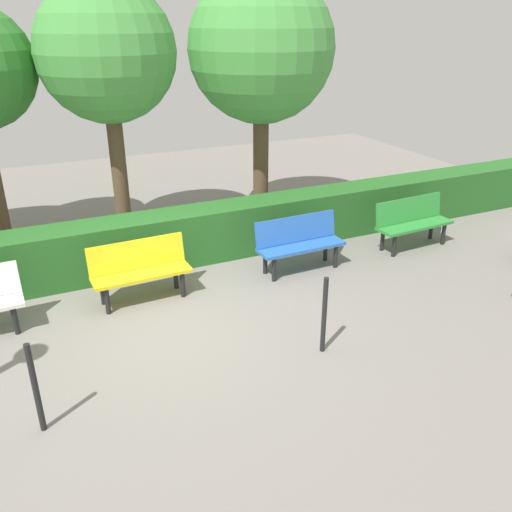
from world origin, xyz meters
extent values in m
plane|color=gray|center=(0.00, 0.00, 0.00)|extent=(19.14, 19.14, 0.00)
cube|color=#2D8C38|center=(-4.64, -0.59, 0.41)|extent=(1.46, 0.49, 0.05)
cube|color=#2D8C38|center=(-4.63, -0.78, 0.65)|extent=(1.45, 0.17, 0.42)
cylinder|color=black|center=(-5.22, -0.47, 0.20)|extent=(0.07, 0.07, 0.39)
cylinder|color=black|center=(-5.21, -0.77, 0.20)|extent=(0.07, 0.07, 0.39)
cylinder|color=black|center=(-4.08, -0.42, 0.20)|extent=(0.07, 0.07, 0.39)
cylinder|color=black|center=(-4.06, -0.72, 0.20)|extent=(0.07, 0.07, 0.39)
cube|color=blue|center=(-2.37, -0.61, 0.41)|extent=(1.44, 0.44, 0.05)
cube|color=blue|center=(-2.37, -0.80, 0.65)|extent=(1.43, 0.14, 0.42)
cylinder|color=black|center=(-2.94, -0.47, 0.20)|extent=(0.07, 0.07, 0.39)
cylinder|color=black|center=(-2.93, -0.77, 0.20)|extent=(0.07, 0.07, 0.39)
cylinder|color=black|center=(-1.81, -0.45, 0.20)|extent=(0.07, 0.07, 0.39)
cylinder|color=black|center=(-1.80, -0.75, 0.20)|extent=(0.07, 0.07, 0.39)
cube|color=yellow|center=(0.18, -0.70, 0.41)|extent=(1.40, 0.46, 0.05)
cube|color=yellow|center=(0.18, -0.89, 0.65)|extent=(1.39, 0.15, 0.42)
cylinder|color=black|center=(-0.37, -0.57, 0.20)|extent=(0.07, 0.07, 0.39)
cylinder|color=black|center=(-0.36, -0.87, 0.20)|extent=(0.07, 0.07, 0.39)
cylinder|color=black|center=(0.71, -0.53, 0.20)|extent=(0.07, 0.07, 0.39)
cylinder|color=black|center=(0.72, -0.83, 0.20)|extent=(0.07, 0.07, 0.39)
cylinder|color=black|center=(1.88, -0.51, 0.20)|extent=(0.07, 0.07, 0.39)
cylinder|color=black|center=(1.89, -0.81, 0.20)|extent=(0.07, 0.07, 0.39)
cube|color=#266023|center=(-1.08, -1.75, 0.44)|extent=(15.14, 0.66, 0.88)
cylinder|color=brown|center=(-2.80, -3.00, 1.23)|extent=(0.30, 0.30, 2.45)
sphere|color=#479942|center=(-2.80, -3.00, 3.24)|extent=(2.63, 2.63, 2.63)
cylinder|color=brown|center=(-0.12, -3.23, 1.27)|extent=(0.27, 0.27, 2.55)
sphere|color=#479942|center=(-0.12, -3.23, 3.23)|extent=(2.27, 2.27, 2.27)
cylinder|color=black|center=(-1.49, 1.49, 0.50)|extent=(0.06, 0.06, 1.00)
cylinder|color=black|center=(1.74, 1.49, 0.50)|extent=(0.06, 0.06, 1.00)
camera|label=1|loc=(1.57, 6.11, 3.74)|focal=37.31mm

